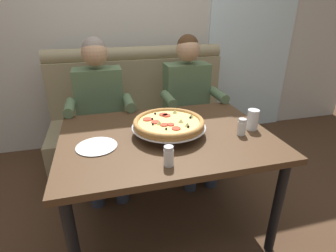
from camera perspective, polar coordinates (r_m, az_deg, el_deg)
The scene contains 13 objects.
ground_plane at distance 2.12m, azimuth -0.28°, elevation -19.94°, with size 16.00×16.00×0.00m, color #4C3321.
back_wall_with_window at distance 3.02m, azimuth -8.26°, elevation 22.56°, with size 6.00×0.12×2.80m, color beige.
window_panel at distance 3.44m, azimuth 18.35°, elevation 21.85°, with size 1.10×0.02×2.80m, color white.
booth_bench at distance 2.68m, azimuth -5.45°, elevation 0.42°, with size 1.77×0.78×1.13m.
dining_table at distance 1.73m, azimuth -0.33°, elevation -4.21°, with size 1.34×0.97×0.73m.
diner_left at distance 2.29m, azimuth -14.46°, elevation 3.89°, with size 0.54×0.64×1.27m.
diner_right at distance 2.42m, azimuth 4.73°, elevation 5.68°, with size 0.54×0.64×1.27m.
pizza at distance 1.67m, azimuth 0.15°, elevation 0.68°, with size 0.47×0.47×0.11m.
shaker_oregano at distance 1.35m, azimuth 0.15°, elevation -6.81°, with size 0.05×0.05×0.11m.
shaker_pepper_flakes at distance 1.74m, azimuth 15.69°, elevation -0.40°, with size 0.05×0.05×0.11m.
plate_near_left at distance 1.60m, azimuth -15.27°, elevation -4.08°, with size 0.24×0.24×0.02m.
drinking_glass at distance 1.83m, azimuth 17.86°, elevation 1.06°, with size 0.08×0.08×0.14m.
patio_chair at distance 4.03m, azimuth 12.46°, elevation 10.00°, with size 0.40×0.40×0.86m.
Camera 1 is at (-0.38, -1.47, 1.48)m, focal length 28.05 mm.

